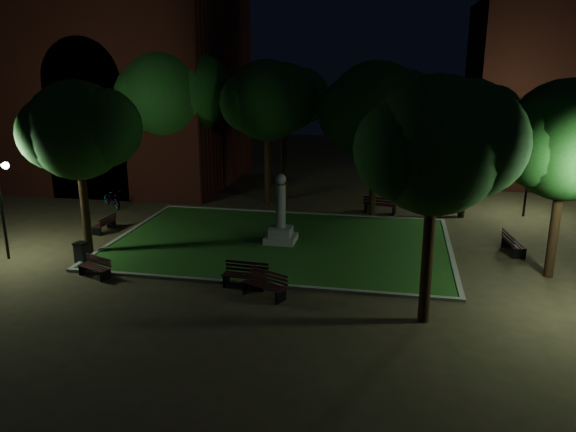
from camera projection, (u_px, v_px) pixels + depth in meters
name	position (u px, v px, depth m)	size (l,w,h in m)	color
ground	(271.00, 258.00, 24.07)	(80.00, 80.00, 0.00)	#403221
lawn	(281.00, 242.00, 25.95)	(15.00, 10.00, 0.08)	#235019
lawn_kerb	(281.00, 242.00, 25.94)	(15.40, 10.40, 0.12)	slate
monument	(281.00, 224.00, 25.70)	(1.40, 1.40, 3.20)	gray
building_main	(87.00, 72.00, 38.02)	(20.00, 12.00, 15.00)	#501A12
tree_west	(79.00, 130.00, 23.20)	(5.07, 4.14, 7.45)	black
tree_north_wl	(269.00, 101.00, 31.61)	(5.61, 4.58, 8.25)	black
tree_north_er	(378.00, 111.00, 28.93)	(6.32, 5.16, 8.19)	black
tree_ne	(471.00, 119.00, 28.82)	(5.13, 4.19, 7.33)	black
tree_east	(569.00, 140.00, 20.54)	(5.48, 4.48, 7.60)	black
tree_se	(439.00, 146.00, 16.71)	(5.18, 4.23, 7.85)	black
tree_nw	(172.00, 93.00, 32.93)	(6.95, 5.68, 9.15)	black
tree_far_north	(286.00, 98.00, 32.69)	(4.99, 4.07, 8.05)	black
lamppost_nw	(108.00, 148.00, 34.16)	(1.18, 0.28, 4.25)	black
lamppost_ne	(530.00, 159.00, 29.57)	(1.18, 0.28, 4.49)	black
bench_near_left	(265.00, 285.00, 20.04)	(1.77, 1.23, 0.92)	black
bench_near_right	(245.00, 276.00, 20.92)	(1.73, 0.70, 0.93)	black
bench_west_near	(95.00, 268.00, 21.92)	(1.51, 1.00, 0.79)	black
bench_left_side	(105.00, 224.00, 27.59)	(0.61, 1.49, 0.80)	black
bench_right_side	(512.00, 244.00, 24.56)	(0.81, 1.74, 0.92)	black
bench_far_side	(380.00, 206.00, 30.81)	(1.85, 0.94, 0.97)	black
trash_bin	(82.00, 252.00, 23.43)	(0.58, 0.58, 0.87)	black
bicycle	(112.00, 199.00, 32.08)	(0.69, 1.97, 1.03)	black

